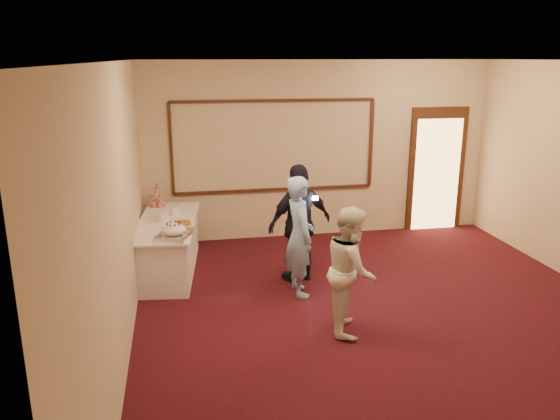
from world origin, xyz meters
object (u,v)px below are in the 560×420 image
(plate_stack_b, at_px, (175,210))
(man, at_px, (299,236))
(plate_stack_a, at_px, (163,216))
(guest, at_px, (300,224))
(cupcake_stand, at_px, (157,197))
(tart, at_px, (183,224))
(buffet_table, at_px, (168,246))
(woman, at_px, (351,270))
(pavlova_tray, at_px, (174,232))

(plate_stack_b, xyz_separation_m, man, (1.59, -1.42, -0.05))
(plate_stack_a, distance_m, man, 2.07)
(man, xyz_separation_m, guest, (0.11, 0.44, 0.03))
(plate_stack_b, bearing_deg, man, -41.81)
(cupcake_stand, xyz_separation_m, tart, (0.38, -1.13, -0.12))
(buffet_table, bearing_deg, guest, -20.37)
(buffet_table, distance_m, tart, 0.54)
(plate_stack_a, height_order, woman, woman)
(buffet_table, height_order, woman, woman)
(cupcake_stand, bearing_deg, buffet_table, -79.68)
(pavlova_tray, relative_size, man, 0.38)
(buffet_table, xyz_separation_m, man, (1.70, -1.11, 0.41))
(pavlova_tray, xyz_separation_m, tart, (0.12, 0.52, -0.06))
(plate_stack_b, distance_m, woman, 3.17)
(man, bearing_deg, woman, -166.45)
(cupcake_stand, height_order, guest, guest)
(pavlova_tray, bearing_deg, cupcake_stand, 99.12)
(tart, xyz_separation_m, woman, (1.83, -1.92, -0.06))
(plate_stack_a, xyz_separation_m, plate_stack_b, (0.16, 0.30, 0.00))
(cupcake_stand, distance_m, tart, 1.20)
(buffet_table, bearing_deg, woman, -46.77)
(man, distance_m, woman, 1.14)
(plate_stack_b, distance_m, guest, 1.96)
(buffet_table, bearing_deg, plate_stack_a, 165.79)
(plate_stack_b, bearing_deg, cupcake_stand, 116.07)
(buffet_table, distance_m, cupcake_stand, 1.03)
(buffet_table, distance_m, plate_stack_b, 0.56)
(plate_stack_b, xyz_separation_m, guest, (1.69, -0.98, -0.01))
(cupcake_stand, xyz_separation_m, guest, (1.97, -1.54, -0.08))
(cupcake_stand, relative_size, tart, 1.57)
(plate_stack_a, xyz_separation_m, woman, (2.10, -2.20, -0.11))
(woman, bearing_deg, pavlova_tray, 67.96)
(cupcake_stand, bearing_deg, tart, -71.31)
(cupcake_stand, bearing_deg, man, -46.77)
(cupcake_stand, distance_m, man, 2.72)
(plate_stack_a, xyz_separation_m, man, (1.75, -1.12, -0.04))
(guest, bearing_deg, buffet_table, -39.96)
(buffet_table, distance_m, plate_stack_a, 0.46)
(buffet_table, xyz_separation_m, plate_stack_b, (0.12, 0.31, 0.46))
(buffet_table, distance_m, pavlova_tray, 0.92)
(man, relative_size, guest, 0.96)
(plate_stack_a, bearing_deg, plate_stack_b, 61.89)
(plate_stack_a, height_order, plate_stack_b, plate_stack_b)
(woman, bearing_deg, tart, 57.34)
(guest, bearing_deg, cupcake_stand, -57.64)
(plate_stack_a, bearing_deg, buffet_table, -14.21)
(pavlova_tray, bearing_deg, plate_stack_a, 100.69)
(guest, bearing_deg, man, 56.85)
(man, height_order, woman, man)
(pavlova_tray, height_order, woman, woman)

